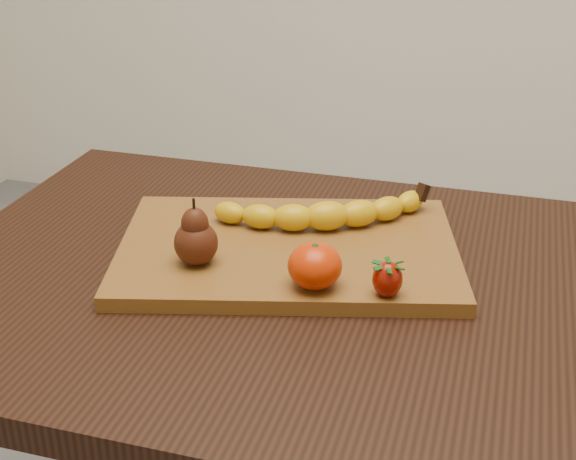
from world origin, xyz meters
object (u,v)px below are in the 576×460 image
(pear, at_px, (195,232))
(cutting_board, at_px, (288,250))
(mandarin, at_px, (315,266))
(table, at_px, (305,341))

(pear, bearing_deg, cutting_board, 40.98)
(cutting_board, xyz_separation_m, mandarin, (0.06, -0.10, 0.04))
(table, xyz_separation_m, pear, (-0.14, -0.03, 0.16))
(cutting_board, height_order, mandarin, mandarin)
(mandarin, bearing_deg, cutting_board, 122.04)
(cutting_board, distance_m, pear, 0.14)
(pear, bearing_deg, mandarin, -5.85)
(mandarin, bearing_deg, pear, 174.15)
(pear, distance_m, mandarin, 0.16)
(cutting_board, bearing_deg, pear, -153.58)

